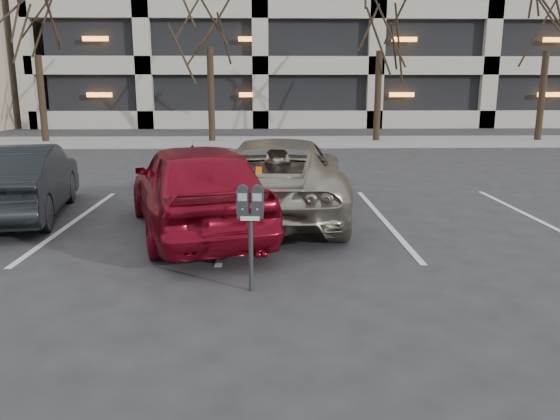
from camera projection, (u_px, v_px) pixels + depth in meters
ground at (319, 260)px, 7.67m from camera, size 140.00×140.00×0.00m
sidewalk at (283, 142)px, 23.25m from camera, size 80.00×4.00×0.12m
stall_lines at (230, 220)px, 9.87m from camera, size 16.90×5.20×0.00m
parking_meter at (250, 212)px, 6.30m from camera, size 0.33×0.14×1.25m
suv_silver at (278, 176)px, 10.23m from camera, size 2.75×5.37×1.46m
car_red at (196, 187)px, 8.89m from camera, size 3.05×4.88×1.55m
car_dark at (20, 181)px, 10.02m from camera, size 2.16×4.31×1.36m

